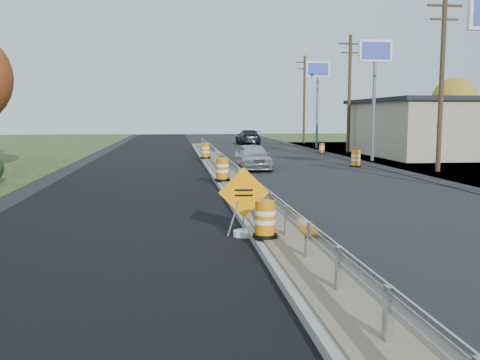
{
  "coord_description": "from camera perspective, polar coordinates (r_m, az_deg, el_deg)",
  "views": [
    {
      "loc": [
        -2.61,
        -18.09,
        3.02
      ],
      "look_at": [
        -0.65,
        -2.35,
        1.1
      ],
      "focal_mm": 40.0,
      "sensor_mm": 36.0,
      "label": 1
    }
  ],
  "objects": [
    {
      "name": "tree_far_yellow",
      "position": [
        59.45,
        21.9,
        7.86
      ],
      "size": [
        4.62,
        4.62,
        6.86
      ],
      "color": "#473523",
      "rests_on": "ground"
    },
    {
      "name": "utility_pole_north",
      "position": [
        58.84,
        6.87,
        8.71
      ],
      "size": [
        1.9,
        0.26,
        9.4
      ],
      "color": "#473523",
      "rests_on": "ground"
    },
    {
      "name": "ground",
      "position": [
        18.53,
        1.11,
        -2.48
      ],
      "size": [
        140.0,
        140.0,
        0.0
      ],
      "primitive_type": "plane",
      "color": "black",
      "rests_on": "ground"
    },
    {
      "name": "pylon_sign_mid",
      "position": [
        36.69,
        14.21,
        12.09
      ],
      "size": [
        2.2,
        0.3,
        7.9
      ],
      "color": "slate",
      "rests_on": "ground"
    },
    {
      "name": "barrel_shoulder_near",
      "position": [
        32.41,
        12.25,
        2.22
      ],
      "size": [
        0.66,
        0.66,
        0.97
      ],
      "color": "black",
      "rests_on": "ground"
    },
    {
      "name": "car_dark_far",
      "position": [
        56.46,
        0.86,
        4.61
      ],
      "size": [
        2.2,
        5.32,
        1.54
      ],
      "primitive_type": "imported",
      "rotation": [
        0.0,
        0.0,
        3.15
      ],
      "color": "black",
      "rests_on": "ground"
    },
    {
      "name": "barrel_median_mid",
      "position": [
        22.95,
        -1.9,
        1.09
      ],
      "size": [
        0.67,
        0.67,
        0.98
      ],
      "color": "black",
      "rests_on": "median"
    },
    {
      "name": "milled_overlay",
      "position": [
        28.31,
        -10.67,
        0.66
      ],
      "size": [
        7.2,
        120.0,
        0.01
      ],
      "primitive_type": "cube",
      "color": "black",
      "rests_on": "ground"
    },
    {
      "name": "caution_sign",
      "position": [
        13.38,
        0.4,
        -4.19
      ],
      "size": [
        1.27,
        0.53,
        1.75
      ],
      "rotation": [
        0.0,
        0.0,
        -0.05
      ],
      "color": "white",
      "rests_on": "ground"
    },
    {
      "name": "barrel_shoulder_mid",
      "position": [
        43.42,
        8.73,
        3.34
      ],
      "size": [
        0.55,
        0.55,
        0.81
      ],
      "color": "black",
      "rests_on": "ground"
    },
    {
      "name": "car_silver",
      "position": [
        30.04,
        1.38,
        2.52
      ],
      "size": [
        1.83,
        4.33,
        1.46
      ],
      "primitive_type": "imported",
      "rotation": [
        0.0,
        0.0,
        0.02
      ],
      "color": "#B7B8BD",
      "rests_on": "ground"
    },
    {
      "name": "utility_pole_smid",
      "position": [
        30.61,
        20.71,
        10.04
      ],
      "size": [
        1.9,
        0.26,
        9.4
      ],
      "color": "#473523",
      "rests_on": "ground"
    },
    {
      "name": "median",
      "position": [
        26.38,
        -1.36,
        0.56
      ],
      "size": [
        1.6,
        55.0,
        0.23
      ],
      "color": "gray",
      "rests_on": "ground"
    },
    {
      "name": "utility_pole_nmid",
      "position": [
        44.44,
        11.59,
        9.22
      ],
      "size": [
        1.9,
        0.26,
        9.4
      ],
      "color": "#473523",
      "rests_on": "ground"
    },
    {
      "name": "pylon_sign_north",
      "position": [
        49.97,
        8.29,
        10.79
      ],
      "size": [
        2.2,
        0.3,
        7.9
      ],
      "color": "slate",
      "rests_on": "ground"
    },
    {
      "name": "barrel_median_far",
      "position": [
        35.11,
        -3.71,
        3.1
      ],
      "size": [
        0.68,
        0.68,
        0.99
      ],
      "color": "black",
      "rests_on": "median"
    },
    {
      "name": "barrel_median_near",
      "position": [
        12.31,
        2.7,
        -4.27
      ],
      "size": [
        0.58,
        0.58,
        0.85
      ],
      "color": "black",
      "rests_on": "median"
    },
    {
      "name": "guardrail",
      "position": [
        27.32,
        -1.58,
        2.08
      ],
      "size": [
        0.1,
        46.15,
        0.72
      ],
      "color": "silver",
      "rests_on": "median"
    }
  ]
}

